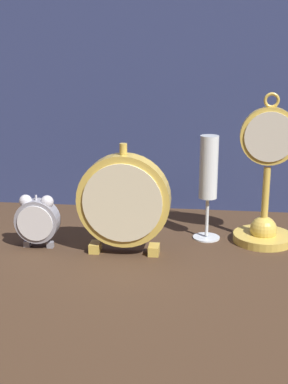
{
  "coord_description": "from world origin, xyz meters",
  "views": [
    {
      "loc": [
        0.12,
        -0.91,
        0.39
      ],
      "look_at": [
        0.0,
        0.08,
        0.11
      ],
      "focal_mm": 50.0,
      "sensor_mm": 36.0,
      "label": 1
    }
  ],
  "objects_px": {
    "alarm_clock_twin_bell": "(37,219)",
    "mantel_clock_silver": "(124,201)",
    "pocket_watch_on_stand": "(266,195)",
    "champagne_flute": "(208,176)"
  },
  "relations": [
    {
      "from": "pocket_watch_on_stand",
      "to": "champagne_flute",
      "type": "bearing_deg",
      "value": 177.21
    },
    {
      "from": "pocket_watch_on_stand",
      "to": "champagne_flute",
      "type": "xyz_separation_m",
      "value": [
        -0.11,
        0.01,
        0.03
      ]
    },
    {
      "from": "pocket_watch_on_stand",
      "to": "mantel_clock_silver",
      "type": "xyz_separation_m",
      "value": [
        -0.27,
        -0.09,
        0.01
      ]
    },
    {
      "from": "pocket_watch_on_stand",
      "to": "champagne_flute",
      "type": "height_order",
      "value": "pocket_watch_on_stand"
    },
    {
      "from": "pocket_watch_on_stand",
      "to": "mantel_clock_silver",
      "type": "relative_size",
      "value": 1.41
    },
    {
      "from": "champagne_flute",
      "to": "alarm_clock_twin_bell",
      "type": "bearing_deg",
      "value": -164.7
    },
    {
      "from": "alarm_clock_twin_bell",
      "to": "pocket_watch_on_stand",
      "type": "bearing_deg",
      "value": 10.79
    },
    {
      "from": "alarm_clock_twin_bell",
      "to": "mantel_clock_silver",
      "type": "height_order",
      "value": "mantel_clock_silver"
    },
    {
      "from": "pocket_watch_on_stand",
      "to": "alarm_clock_twin_bell",
      "type": "distance_m",
      "value": 0.45
    },
    {
      "from": "alarm_clock_twin_bell",
      "to": "mantel_clock_silver",
      "type": "relative_size",
      "value": 0.5
    }
  ]
}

